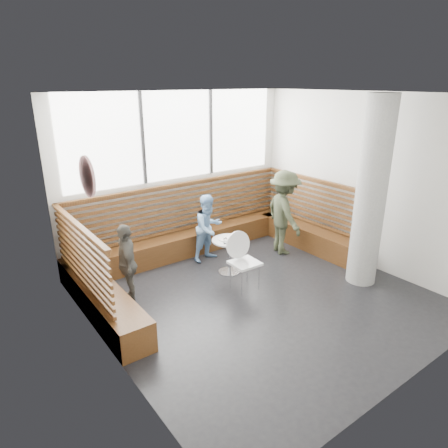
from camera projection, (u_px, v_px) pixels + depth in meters
room at (263, 205)px, 6.03m from camera, size 5.00×5.00×3.20m
booth at (200, 242)px, 7.77m from camera, size 5.00×2.50×1.44m
concrete_column at (371, 194)px, 6.61m from camera, size 0.50×0.50×3.20m
wall_art at (87, 177)px, 4.72m from camera, size 0.03×0.50×0.50m
cafe_table at (229, 249)px, 7.28m from camera, size 0.64×0.64×0.65m
cafe_chair at (242, 256)px, 6.71m from camera, size 0.47×0.46×0.99m
adult_man at (284, 213)px, 8.04m from camera, size 0.93×1.25×1.72m
child_back at (209, 228)px, 7.77m from camera, size 0.71×0.59×1.33m
child_left at (127, 263)px, 6.28m from camera, size 0.55×0.83×1.31m
plate_near at (224, 239)px, 7.22m from camera, size 0.22×0.22×0.02m
plate_far at (228, 236)px, 7.37m from camera, size 0.21×0.21×0.01m
glass_left at (225, 241)px, 7.03m from camera, size 0.06×0.06×0.10m
glass_mid at (235, 237)px, 7.17m from camera, size 0.07×0.07×0.11m
glass_right at (240, 234)px, 7.31m from camera, size 0.07×0.07×0.11m
menu_card at (238, 243)px, 7.08m from camera, size 0.19×0.14×0.00m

